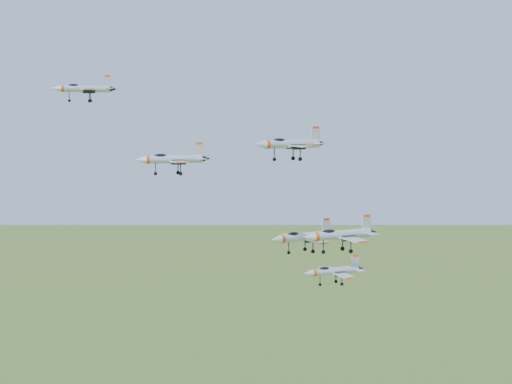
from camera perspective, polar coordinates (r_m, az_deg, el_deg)
name	(u,v)px	position (r m, az deg, el deg)	size (l,w,h in m)	color
jet_lead	(83,89)	(119.36, -13.64, 8.05)	(10.52, 8.72, 2.81)	silver
jet_left_high	(172,159)	(107.16, -6.74, 2.64)	(11.54, 9.61, 3.08)	silver
jet_right_high	(290,144)	(93.43, 2.73, 3.88)	(10.65, 8.77, 2.85)	silver
jet_left_low	(303,237)	(126.32, 3.77, -3.58)	(13.87, 11.54, 3.70)	silver
jet_right_low	(340,235)	(105.62, 6.72, -3.40)	(12.77, 10.49, 3.42)	silver
jet_trail	(333,271)	(125.16, 6.20, -6.29)	(11.90, 9.79, 3.19)	silver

